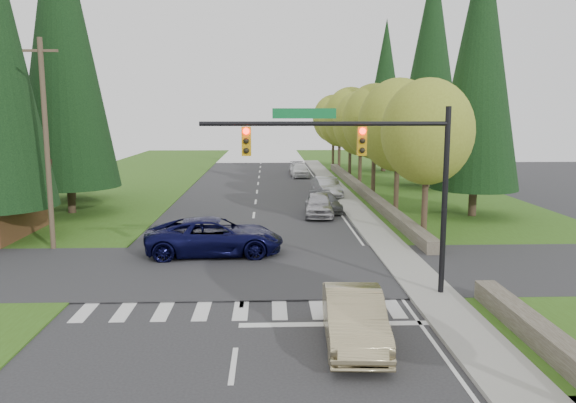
{
  "coord_description": "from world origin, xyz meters",
  "views": [
    {
      "loc": [
        0.94,
        -14.93,
        6.56
      ],
      "look_at": [
        1.79,
        8.88,
        2.8
      ],
      "focal_mm": 35.0,
      "sensor_mm": 36.0,
      "label": 1
    }
  ],
  "objects": [
    {
      "name": "parked_car_b",
      "position": [
        4.81,
        22.3,
        0.61
      ],
      "size": [
        2.13,
        4.37,
        1.22
      ],
      "primitive_type": "imported",
      "rotation": [
        0.0,
        0.0,
        0.1
      ],
      "color": "slate",
      "rests_on": "ground"
    },
    {
      "name": "decid_tree_2",
      "position": [
        9.1,
        28.0,
        5.93
      ],
      "size": [
        5.0,
        5.0,
        8.82
      ],
      "color": "#38281C",
      "rests_on": "ground"
    },
    {
      "name": "decid_tree_1",
      "position": [
        9.3,
        21.0,
        5.8
      ],
      "size": [
        5.2,
        5.2,
        8.8
      ],
      "color": "#38281C",
      "rests_on": "ground"
    },
    {
      "name": "conifer_e_b",
      "position": [
        15.0,
        34.0,
        10.79
      ],
      "size": [
        6.12,
        6.12,
        19.8
      ],
      "color": "#38281C",
      "rests_on": "ground"
    },
    {
      "name": "cross_street",
      "position": [
        0.0,
        8.0,
        0.0
      ],
      "size": [
        120.0,
        8.0,
        0.1
      ],
      "primitive_type": "cube",
      "color": "#28282B",
      "rests_on": "ground"
    },
    {
      "name": "decid_tree_3",
      "position": [
        9.2,
        35.0,
        5.66
      ],
      "size": [
        5.0,
        5.0,
        8.55
      ],
      "color": "#38281C",
      "rests_on": "ground"
    },
    {
      "name": "parked_car_e",
      "position": [
        4.2,
        46.62,
        0.61
      ],
      "size": [
        1.75,
        4.21,
        1.22
      ],
      "primitive_type": "imported",
      "rotation": [
        0.0,
        0.0,
        0.01
      ],
      "color": "#A2A3A7",
      "rests_on": "ground"
    },
    {
      "name": "conifer_e_a",
      "position": [
        14.0,
        20.0,
        9.79
      ],
      "size": [
        5.44,
        5.44,
        17.8
      ],
      "color": "#38281C",
      "rests_on": "ground"
    },
    {
      "name": "parked_car_d",
      "position": [
        4.2,
        42.85,
        0.73
      ],
      "size": [
        1.97,
        4.37,
        1.46
      ],
      "primitive_type": "imported",
      "rotation": [
        0.0,
        0.0,
        0.06
      ],
      "color": "white",
      "rests_on": "ground"
    },
    {
      "name": "decid_tree_0",
      "position": [
        9.2,
        14.0,
        5.6
      ],
      "size": [
        4.8,
        4.8,
        8.37
      ],
      "color": "#38281C",
      "rests_on": "ground"
    },
    {
      "name": "grass_east",
      "position": [
        13.0,
        20.0,
        0.03
      ],
      "size": [
        14.0,
        110.0,
        0.06
      ],
      "primitive_type": "cube",
      "color": "#345616",
      "rests_on": "ground"
    },
    {
      "name": "sedan_champagne",
      "position": [
        3.38,
        0.3,
        0.77
      ],
      "size": [
        1.86,
        4.76,
        1.54
      ],
      "primitive_type": "imported",
      "rotation": [
        0.0,
        0.0,
        -0.05
      ],
      "color": "tan",
      "rests_on": "ground"
    },
    {
      "name": "traffic_signal",
      "position": [
        4.37,
        4.5,
        4.98
      ],
      "size": [
        8.7,
        0.37,
        6.8
      ],
      "color": "black",
      "rests_on": "ground"
    },
    {
      "name": "parked_car_a",
      "position": [
        4.2,
        20.46,
        0.76
      ],
      "size": [
        2.07,
        4.57,
        1.52
      ],
      "primitive_type": "imported",
      "rotation": [
        0.0,
        0.0,
        -0.06
      ],
      "color": "#B0B0B5",
      "rests_on": "ground"
    },
    {
      "name": "conifer_w_e",
      "position": [
        -14.0,
        28.0,
        10.29
      ],
      "size": [
        5.78,
        5.78,
        18.8
      ],
      "color": "#38281C",
      "rests_on": "ground"
    },
    {
      "name": "utility_pole",
      "position": [
        -9.5,
        12.0,
        5.14
      ],
      "size": [
        1.6,
        0.24,
        10.0
      ],
      "color": "#473828",
      "rests_on": "ground"
    },
    {
      "name": "decid_tree_6",
      "position": [
        9.2,
        56.0,
        5.86
      ],
      "size": [
        5.2,
        5.2,
        8.86
      ],
      "color": "#38281C",
      "rests_on": "ground"
    },
    {
      "name": "conifer_e_c",
      "position": [
        14.0,
        48.0,
        9.29
      ],
      "size": [
        5.1,
        5.1,
        16.8
      ],
      "color": "#38281C",
      "rests_on": "ground"
    },
    {
      "name": "decid_tree_5",
      "position": [
        9.1,
        49.0,
        5.53
      ],
      "size": [
        4.8,
        4.8,
        8.3
      ],
      "color": "#38281C",
      "rests_on": "ground"
    },
    {
      "name": "ground",
      "position": [
        0.0,
        0.0,
        0.0
      ],
      "size": [
        120.0,
        120.0,
        0.0
      ],
      "primitive_type": "plane",
      "color": "#28282B",
      "rests_on": "ground"
    },
    {
      "name": "parked_car_c",
      "position": [
        5.6,
        29.0,
        0.77
      ],
      "size": [
        2.21,
        4.84,
        1.54
      ],
      "primitive_type": "imported",
      "rotation": [
        0.0,
        0.0,
        0.13
      ],
      "color": "#B7B7BC",
      "rests_on": "ground"
    },
    {
      "name": "conifer_w_c",
      "position": [
        -12.0,
        22.0,
        11.29
      ],
      "size": [
        6.46,
        6.46,
        20.8
      ],
      "color": "#38281C",
      "rests_on": "ground"
    },
    {
      "name": "decid_tree_4",
      "position": [
        9.3,
        42.0,
        6.06
      ],
      "size": [
        5.4,
        5.4,
        9.18
      ],
      "color": "#38281C",
      "rests_on": "ground"
    },
    {
      "name": "curb_east",
      "position": [
        6.05,
        22.0,
        0.07
      ],
      "size": [
        0.2,
        80.0,
        0.13
      ],
      "primitive_type": "cube",
      "color": "gray",
      "rests_on": "ground"
    },
    {
      "name": "stone_wall_north",
      "position": [
        8.6,
        30.0,
        0.35
      ],
      "size": [
        0.7,
        40.0,
        0.7
      ],
      "primitive_type": "cube",
      "color": "#4C4438",
      "rests_on": "ground"
    },
    {
      "name": "grass_west",
      "position": [
        -13.0,
        20.0,
        0.03
      ],
      "size": [
        14.0,
        110.0,
        0.06
      ],
      "primitive_type": "cube",
      "color": "#345616",
      "rests_on": "ground"
    },
    {
      "name": "suv_navy",
      "position": [
        -1.55,
        10.7,
        0.88
      ],
      "size": [
        6.5,
        3.3,
        1.76
      ],
      "primitive_type": "imported",
      "rotation": [
        0.0,
        0.0,
        1.63
      ],
      "color": "#0A0B34",
      "rests_on": "ground"
    },
    {
      "name": "sidewalk_east",
      "position": [
        6.9,
        22.0,
        0.07
      ],
      "size": [
        1.8,
        80.0,
        0.13
      ],
      "primitive_type": "cube",
      "color": "gray",
      "rests_on": "ground"
    }
  ]
}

